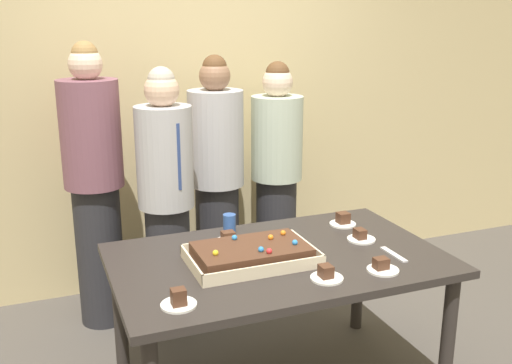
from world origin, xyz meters
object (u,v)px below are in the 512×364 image
Objects in this scene: plated_slice_center_back at (229,239)px; person_striped_tie_right at (95,184)px; cake_server_utensil at (394,254)px; party_table at (278,273)px; plated_slice_far_right at (343,221)px; plated_slice_far_left at (361,237)px; person_green_shirt_behind at (217,178)px; drink_cup_nearest at (229,223)px; plated_slice_near_left at (179,301)px; sheet_cake at (251,254)px; person_serving_front at (166,199)px; person_far_right_suit at (277,175)px; plated_slice_center_front at (326,275)px; plated_slice_near_right at (382,267)px.

plated_slice_center_back is 1.03m from person_striped_tie_right.
plated_slice_center_back is 0.75× the size of cake_server_utensil.
party_table is 10.85× the size of plated_slice_far_right.
person_green_shirt_behind is at bearing 111.57° from plated_slice_far_left.
person_green_shirt_behind is at bearing 77.54° from drink_cup_nearest.
drink_cup_nearest is (0.48, 0.75, 0.03)m from plated_slice_near_left.
person_serving_front reaches higher than sheet_cake.
plated_slice_center_back is 0.09× the size of person_far_right_suit.
plated_slice_center_back is at bearing 122.42° from party_table.
person_far_right_suit is (0.65, 1.19, 0.04)m from sheet_cake.
sheet_cake is 1.28m from person_striped_tie_right.
plated_slice_far_right is (0.03, 0.25, 0.01)m from plated_slice_far_left.
sheet_cake is at bearing -94.74° from drink_cup_nearest.
sheet_cake is at bearing -155.89° from plated_slice_far_right.
party_table is at bearing -57.58° from plated_slice_center_back.
person_serving_front is 1.01× the size of person_far_right_suit.
plated_slice_far_right is at bearing -11.43° from drink_cup_nearest.
plated_slice_near_left is 0.09× the size of person_green_shirt_behind.
drink_cup_nearest is 0.97m from person_far_right_suit.
sheet_cake reaches higher than party_table.
drink_cup_nearest reaches higher than party_table.
party_table is 10.85× the size of plated_slice_center_back.
sheet_cake is at bearing -174.90° from party_table.
plated_slice_far_right reaches higher than plated_slice_center_front.
plated_slice_far_left is 1.00× the size of plated_slice_center_back.
plated_slice_center_front reaches higher than plated_slice_near_right.
sheet_cake reaches higher than plated_slice_far_left.
person_far_right_suit is at bearing 74.98° from plated_slice_center_front.
drink_cup_nearest is at bearing 85.26° from sheet_cake.
plated_slice_far_left is 0.72m from drink_cup_nearest.
plated_slice_far_left is 1.21m from person_green_shirt_behind.
person_striped_tie_right reaches higher than person_serving_front.
sheet_cake is 0.71m from cake_server_utensil.
plated_slice_near_right is at bearing -0.29° from plated_slice_near_left.
person_green_shirt_behind is at bearing 87.36° from party_table.
sheet_cake is 0.65m from plated_slice_far_left.
plated_slice_center_front is at bearing 13.50° from person_far_right_suit.
person_striped_tie_right is at bearing 124.55° from plated_slice_center_back.
person_striped_tie_right reaches higher than plated_slice_far_right.
plated_slice_near_right is 1.00× the size of plated_slice_center_front.
plated_slice_far_left is 0.54m from plated_slice_center_front.
sheet_cake reaches higher than plated_slice_center_front.
sheet_cake is at bearing -85.51° from plated_slice_center_back.
party_table is 0.92× the size of person_striped_tie_right.
sheet_cake reaches higher than plated_slice_near_right.
person_striped_tie_right reaches higher than plated_slice_near_left.
cake_server_utensil is (0.44, 0.12, -0.02)m from plated_slice_center_front.
party_table is 1.18m from person_green_shirt_behind.
person_far_right_suit is at bearing 85.57° from plated_slice_near_right.
cake_server_utensil is 1.45m from person_green_shirt_behind.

